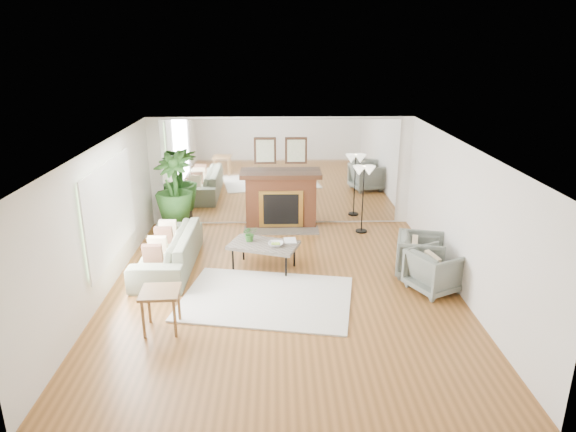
{
  "coord_description": "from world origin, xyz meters",
  "views": [
    {
      "loc": [
        -0.11,
        -8.0,
        4.06
      ],
      "look_at": [
        0.1,
        0.6,
        1.15
      ],
      "focal_mm": 32.0,
      "sensor_mm": 36.0,
      "label": 1
    }
  ],
  "objects_px": {
    "armchair_back": "(420,255)",
    "floor_lamp": "(364,176)",
    "side_table": "(160,297)",
    "sofa": "(168,250)",
    "coffee_table": "(264,246)",
    "potted_ficus": "(174,190)",
    "armchair_front": "(435,271)",
    "fireplace": "(281,199)"
  },
  "relations": [
    {
      "from": "fireplace",
      "to": "sofa",
      "type": "bearing_deg",
      "value": -133.73
    },
    {
      "from": "side_table",
      "to": "floor_lamp",
      "type": "xyz_separation_m",
      "value": [
        3.63,
        4.08,
        0.76
      ]
    },
    {
      "from": "sofa",
      "to": "armchair_back",
      "type": "relative_size",
      "value": 2.87
    },
    {
      "from": "potted_ficus",
      "to": "side_table",
      "type": "bearing_deg",
      "value": -82.42
    },
    {
      "from": "coffee_table",
      "to": "sofa",
      "type": "height_order",
      "value": "sofa"
    },
    {
      "from": "fireplace",
      "to": "armchair_front",
      "type": "bearing_deg",
      "value": -52.01
    },
    {
      "from": "armchair_back",
      "to": "coffee_table",
      "type": "bearing_deg",
      "value": 98.56
    },
    {
      "from": "coffee_table",
      "to": "armchair_back",
      "type": "distance_m",
      "value": 2.89
    },
    {
      "from": "sofa",
      "to": "armchair_front",
      "type": "height_order",
      "value": "armchair_front"
    },
    {
      "from": "armchair_back",
      "to": "side_table",
      "type": "height_order",
      "value": "armchair_back"
    },
    {
      "from": "coffee_table",
      "to": "potted_ficus",
      "type": "relative_size",
      "value": 0.8
    },
    {
      "from": "potted_ficus",
      "to": "floor_lamp",
      "type": "bearing_deg",
      "value": -3.57
    },
    {
      "from": "potted_ficus",
      "to": "floor_lamp",
      "type": "relative_size",
      "value": 1.17
    },
    {
      "from": "fireplace",
      "to": "sofa",
      "type": "distance_m",
      "value": 3.14
    },
    {
      "from": "fireplace",
      "to": "coffee_table",
      "type": "xyz_separation_m",
      "value": [
        -0.35,
        -2.35,
        -0.2
      ]
    },
    {
      "from": "side_table",
      "to": "potted_ficus",
      "type": "distance_m",
      "value": 4.4
    },
    {
      "from": "coffee_table",
      "to": "floor_lamp",
      "type": "xyz_separation_m",
      "value": [
        2.16,
        1.92,
        0.84
      ]
    },
    {
      "from": "side_table",
      "to": "coffee_table",
      "type": "bearing_deg",
      "value": 55.76
    },
    {
      "from": "armchair_back",
      "to": "armchair_front",
      "type": "distance_m",
      "value": 0.63
    },
    {
      "from": "sofa",
      "to": "armchair_front",
      "type": "distance_m",
      "value": 4.88
    },
    {
      "from": "fireplace",
      "to": "armchair_front",
      "type": "relative_size",
      "value": 2.53
    },
    {
      "from": "fireplace",
      "to": "floor_lamp",
      "type": "distance_m",
      "value": 1.97
    },
    {
      "from": "sofa",
      "to": "floor_lamp",
      "type": "bearing_deg",
      "value": 115.61
    },
    {
      "from": "sofa",
      "to": "armchair_front",
      "type": "bearing_deg",
      "value": 78.09
    },
    {
      "from": "fireplace",
      "to": "floor_lamp",
      "type": "xyz_separation_m",
      "value": [
        1.81,
        -0.42,
        0.64
      ]
    },
    {
      "from": "coffee_table",
      "to": "armchair_back",
      "type": "xyz_separation_m",
      "value": [
        2.86,
        -0.36,
        -0.08
      ]
    },
    {
      "from": "armchair_front",
      "to": "potted_ficus",
      "type": "relative_size",
      "value": 0.46
    },
    {
      "from": "side_table",
      "to": "floor_lamp",
      "type": "distance_m",
      "value": 5.51
    },
    {
      "from": "armchair_back",
      "to": "side_table",
      "type": "distance_m",
      "value": 4.69
    },
    {
      "from": "coffee_table",
      "to": "armchair_front",
      "type": "distance_m",
      "value": 3.11
    },
    {
      "from": "armchair_back",
      "to": "potted_ficus",
      "type": "xyz_separation_m",
      "value": [
        -4.91,
        2.54,
        0.57
      ]
    },
    {
      "from": "armchair_back",
      "to": "floor_lamp",
      "type": "distance_m",
      "value": 2.56
    },
    {
      "from": "sofa",
      "to": "armchair_front",
      "type": "relative_size",
      "value": 2.98
    },
    {
      "from": "armchair_back",
      "to": "armchair_front",
      "type": "relative_size",
      "value": 1.04
    },
    {
      "from": "fireplace",
      "to": "potted_ficus",
      "type": "bearing_deg",
      "value": -176.2
    },
    {
      "from": "fireplace",
      "to": "floor_lamp",
      "type": "bearing_deg",
      "value": -13.09
    },
    {
      "from": "floor_lamp",
      "to": "armchair_back",
      "type": "bearing_deg",
      "value": -72.91
    },
    {
      "from": "potted_ficus",
      "to": "floor_lamp",
      "type": "height_order",
      "value": "potted_ficus"
    },
    {
      "from": "floor_lamp",
      "to": "side_table",
      "type": "bearing_deg",
      "value": -131.66
    },
    {
      "from": "sofa",
      "to": "potted_ficus",
      "type": "height_order",
      "value": "potted_ficus"
    },
    {
      "from": "armchair_front",
      "to": "floor_lamp",
      "type": "bearing_deg",
      "value": -11.76
    },
    {
      "from": "floor_lamp",
      "to": "sofa",
      "type": "bearing_deg",
      "value": -155.2
    }
  ]
}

